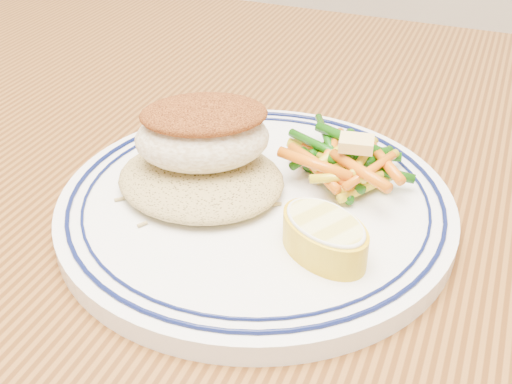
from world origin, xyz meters
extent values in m
cube|color=#532D10|center=(0.00, 0.00, 0.73)|extent=(1.50, 0.90, 0.04)
cylinder|color=white|center=(0.03, 0.00, 0.76)|extent=(0.27, 0.27, 0.01)
torus|color=#0A113F|center=(0.03, 0.00, 0.77)|extent=(0.26, 0.26, 0.00)
torus|color=#0A113F|center=(0.03, 0.00, 0.77)|extent=(0.24, 0.24, 0.00)
ellipsoid|color=#A28B51|center=(-0.01, -0.01, 0.78)|extent=(0.12, 0.10, 0.02)
ellipsoid|color=#F1E6C7|center=(-0.01, 0.00, 0.80)|extent=(0.11, 0.10, 0.04)
ellipsoid|color=brown|center=(-0.01, 0.00, 0.82)|extent=(0.11, 0.09, 0.02)
cylinder|color=gold|center=(0.09, 0.04, 0.77)|extent=(0.05, 0.01, 0.01)
cylinder|color=gold|center=(0.06, 0.06, 0.77)|extent=(0.06, 0.01, 0.02)
cylinder|color=#124B09|center=(0.08, 0.05, 0.77)|extent=(0.01, 0.06, 0.01)
cylinder|color=orange|center=(0.06, 0.06, 0.77)|extent=(0.04, 0.03, 0.01)
cylinder|color=gold|center=(0.10, 0.03, 0.77)|extent=(0.03, 0.05, 0.01)
cylinder|color=#124B09|center=(0.08, 0.03, 0.77)|extent=(0.05, 0.03, 0.01)
cylinder|color=#124B09|center=(0.09, 0.03, 0.77)|extent=(0.02, 0.05, 0.01)
cylinder|color=#124B09|center=(0.09, 0.07, 0.77)|extent=(0.05, 0.02, 0.01)
cylinder|color=gold|center=(0.08, 0.04, 0.77)|extent=(0.02, 0.06, 0.01)
cylinder|color=gold|center=(0.10, 0.06, 0.78)|extent=(0.04, 0.05, 0.01)
cylinder|color=orange|center=(0.07, 0.06, 0.77)|extent=(0.06, 0.02, 0.01)
cylinder|color=gold|center=(0.10, 0.04, 0.78)|extent=(0.04, 0.05, 0.01)
cylinder|color=#124B09|center=(0.09, 0.06, 0.78)|extent=(0.05, 0.03, 0.01)
cylinder|color=orange|center=(0.07, 0.03, 0.78)|extent=(0.05, 0.05, 0.01)
cylinder|color=#124B09|center=(0.06, 0.05, 0.78)|extent=(0.02, 0.06, 0.01)
cylinder|color=#124B09|center=(0.08, 0.04, 0.78)|extent=(0.04, 0.02, 0.01)
cylinder|color=#124B09|center=(0.07, 0.03, 0.78)|extent=(0.04, 0.04, 0.01)
cylinder|color=#124B09|center=(0.09, 0.04, 0.78)|extent=(0.02, 0.05, 0.01)
cylinder|color=#124B09|center=(0.10, 0.05, 0.78)|extent=(0.02, 0.05, 0.01)
cylinder|color=#124B09|center=(0.10, 0.04, 0.78)|extent=(0.06, 0.02, 0.02)
cylinder|color=gold|center=(0.08, 0.03, 0.78)|extent=(0.05, 0.04, 0.01)
cylinder|color=gold|center=(0.09, 0.02, 0.78)|extent=(0.05, 0.04, 0.01)
cylinder|color=gold|center=(0.07, 0.05, 0.78)|extent=(0.02, 0.05, 0.01)
cylinder|color=orange|center=(0.07, 0.03, 0.78)|extent=(0.06, 0.03, 0.01)
cylinder|color=#124B09|center=(0.06, 0.05, 0.78)|extent=(0.06, 0.03, 0.01)
cylinder|color=orange|center=(0.07, 0.05, 0.78)|extent=(0.01, 0.05, 0.01)
cylinder|color=#124B09|center=(0.06, 0.06, 0.78)|extent=(0.03, 0.06, 0.01)
cylinder|color=#124B09|center=(0.08, 0.04, 0.78)|extent=(0.02, 0.06, 0.01)
cylinder|color=orange|center=(0.11, 0.04, 0.78)|extent=(0.04, 0.05, 0.01)
cylinder|color=orange|center=(0.10, 0.03, 0.79)|extent=(0.03, 0.05, 0.01)
cylinder|color=gold|center=(0.09, 0.04, 0.79)|extent=(0.01, 0.06, 0.01)
cylinder|color=orange|center=(0.07, 0.02, 0.79)|extent=(0.06, 0.02, 0.01)
cylinder|color=#124B09|center=(0.08, 0.06, 0.79)|extent=(0.05, 0.02, 0.01)
cylinder|color=orange|center=(0.10, 0.02, 0.79)|extent=(0.05, 0.04, 0.01)
cube|color=#F9D87A|center=(0.09, 0.04, 0.80)|extent=(0.03, 0.02, 0.01)
torus|color=white|center=(0.09, -0.04, 0.79)|extent=(0.08, 0.08, 0.00)
camera|label=1|loc=(0.17, -0.34, 1.02)|focal=45.00mm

